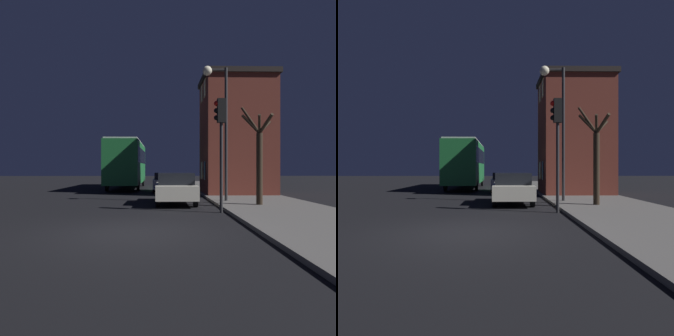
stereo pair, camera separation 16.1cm
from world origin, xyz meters
TOP-DOWN VIEW (x-y plane):
  - ground_plane at (0.00, 0.00)m, footprint 120.00×120.00m
  - sidewalk at (5.47, 0.00)m, footprint 4.40×60.00m
  - brick_building at (5.52, 11.81)m, footprint 4.34×4.32m
  - streetlamp at (3.51, 6.88)m, footprint 1.20×0.45m
  - traffic_light at (3.03, 3.59)m, footprint 0.43×0.24m
  - bare_tree at (4.97, 5.19)m, footprint 1.47×1.60m
  - bus at (-1.94, 18.46)m, footprint 2.43×10.66m
  - car_near_lane at (1.48, 6.73)m, footprint 1.81×4.32m
  - car_mid_lane at (1.14, 14.15)m, footprint 1.72×3.94m

SIDE VIEW (x-z plane):
  - ground_plane at x=0.00m, z-range 0.00..0.00m
  - sidewalk at x=5.47m, z-range 0.00..0.12m
  - car_mid_lane at x=1.14m, z-range 0.04..1.39m
  - car_near_lane at x=1.48m, z-range 0.03..1.48m
  - bare_tree at x=4.97m, z-range 0.03..4.21m
  - bus at x=-1.94m, z-range 0.35..4.13m
  - traffic_light at x=3.03m, z-range 0.93..5.21m
  - brick_building at x=5.52m, z-range 0.14..7.43m
  - streetlamp at x=3.51m, z-range 1.44..7.84m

